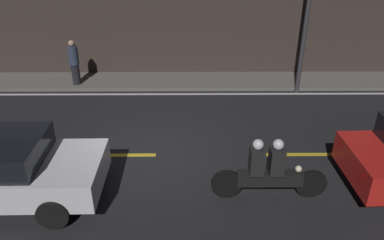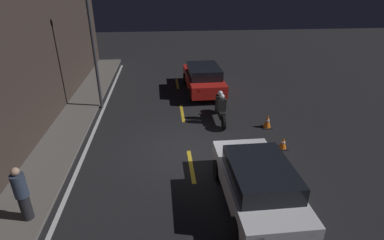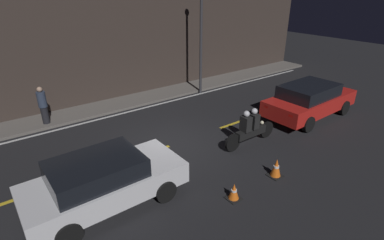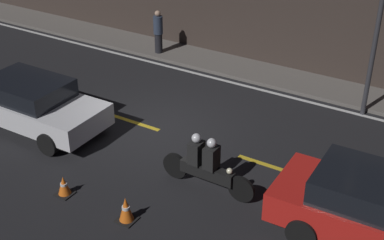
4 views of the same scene
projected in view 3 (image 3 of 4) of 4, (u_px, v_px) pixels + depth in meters
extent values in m
plane|color=black|center=(169.00, 146.00, 10.96)|extent=(56.00, 56.00, 0.00)
cube|color=#605B56|center=(114.00, 105.00, 14.54)|extent=(28.00, 1.64, 0.12)
cube|color=#382D28|center=(100.00, 44.00, 14.10)|extent=(28.00, 0.30, 5.65)
cube|color=gold|center=(145.00, 154.00, 10.42)|extent=(2.00, 0.14, 0.01)
cube|color=gold|center=(238.00, 122.00, 12.86)|extent=(2.00, 0.14, 0.01)
cube|color=gold|center=(301.00, 100.00, 15.31)|extent=(2.00, 0.14, 0.01)
cube|color=silver|center=(124.00, 113.00, 13.78)|extent=(25.20, 0.14, 0.01)
cube|color=silver|center=(106.00, 184.00, 7.87)|extent=(4.14, 1.83, 0.61)
cube|color=black|center=(96.00, 169.00, 7.53)|extent=(2.28, 1.63, 0.49)
cube|color=red|center=(14.00, 198.00, 7.11)|extent=(0.06, 0.20, 0.10)
cube|color=red|center=(24.00, 227.00, 6.27)|extent=(0.06, 0.20, 0.10)
cylinder|color=black|center=(135.00, 163.00, 9.34)|extent=(0.62, 0.19, 0.62)
cylinder|color=black|center=(166.00, 191.00, 8.07)|extent=(0.62, 0.19, 0.62)
cylinder|color=black|center=(49.00, 195.00, 7.93)|extent=(0.62, 0.19, 0.62)
cylinder|color=black|center=(69.00, 235.00, 6.66)|extent=(0.62, 0.19, 0.62)
cube|color=red|center=(310.00, 102.00, 13.20)|extent=(4.61, 1.93, 0.65)
cube|color=black|center=(309.00, 91.00, 12.83)|extent=(2.55, 1.70, 0.53)
cube|color=red|center=(266.00, 107.00, 12.30)|extent=(0.06, 0.20, 0.10)
cube|color=red|center=(291.00, 116.00, 11.45)|extent=(0.06, 0.20, 0.10)
cylinder|color=black|center=(309.00, 97.00, 14.77)|extent=(0.66, 0.19, 0.66)
cylinder|color=black|center=(344.00, 108.00, 13.49)|extent=(0.66, 0.19, 0.66)
cylinder|color=black|center=(272.00, 111.00, 13.19)|extent=(0.66, 0.19, 0.66)
cylinder|color=black|center=(309.00, 124.00, 11.90)|extent=(0.66, 0.19, 0.66)
cylinder|color=black|center=(267.00, 130.00, 11.48)|extent=(0.65, 0.08, 0.65)
cylinder|color=black|center=(233.00, 143.00, 10.52)|extent=(0.65, 0.10, 0.65)
cube|color=black|center=(251.00, 132.00, 10.94)|extent=(1.36, 0.25, 0.30)
sphere|color=#F2EABF|center=(262.00, 123.00, 11.15)|extent=(0.14, 0.14, 0.14)
cube|color=black|center=(254.00, 121.00, 10.81)|extent=(0.28, 0.36, 0.55)
sphere|color=silver|center=(255.00, 111.00, 10.65)|extent=(0.22, 0.22, 0.22)
cube|color=black|center=(246.00, 124.00, 10.60)|extent=(0.28, 0.36, 0.55)
sphere|color=silver|center=(247.00, 114.00, 10.44)|extent=(0.22, 0.22, 0.22)
cube|color=black|center=(233.00, 198.00, 8.26)|extent=(0.38, 0.38, 0.03)
cone|color=orange|center=(234.00, 191.00, 8.16)|extent=(0.29, 0.29, 0.46)
cylinder|color=white|center=(234.00, 190.00, 8.15)|extent=(0.16, 0.16, 0.06)
cube|color=black|center=(275.00, 176.00, 9.24)|extent=(0.41, 0.41, 0.03)
cone|color=orange|center=(276.00, 167.00, 9.12)|extent=(0.32, 0.32, 0.57)
cylinder|color=white|center=(276.00, 167.00, 9.11)|extent=(0.17, 0.17, 0.07)
cylinder|color=black|center=(45.00, 115.00, 12.36)|extent=(0.28, 0.28, 0.73)
cylinder|color=#2D384C|center=(42.00, 99.00, 12.08)|extent=(0.34, 0.34, 0.65)
sphere|color=tan|center=(39.00, 89.00, 11.90)|extent=(0.21, 0.21, 0.21)
cylinder|color=#333338|center=(201.00, 42.00, 15.19)|extent=(0.14, 0.14, 5.50)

